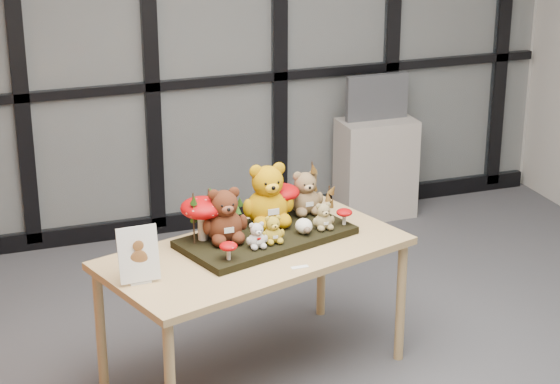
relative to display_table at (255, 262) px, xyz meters
name	(u,v)px	position (x,y,z in m)	size (l,w,h in m)	color
room_shell	(370,71)	(0.41, -0.41, 1.04)	(5.00, 5.00, 5.00)	#B6B4AC
glass_partition	(216,27)	(0.41, 2.06, 0.77)	(4.90, 0.06, 2.78)	#2D383F
display_table	(255,262)	(0.00, 0.00, 0.00)	(1.67, 1.18, 0.71)	tan
diorama_tray	(266,237)	(0.09, 0.09, 0.09)	(0.87, 0.44, 0.04)	black
bear_pooh_yellow	(267,191)	(0.14, 0.22, 0.28)	(0.28, 0.25, 0.36)	#C48804
bear_brown_medium	(224,212)	(-0.13, 0.08, 0.26)	(0.23, 0.21, 0.30)	#4B2111
bear_tan_back	(305,190)	(0.38, 0.30, 0.23)	(0.20, 0.18, 0.26)	olive
bear_small_yellow	(273,228)	(0.09, -0.02, 0.18)	(0.12, 0.11, 0.16)	gold
bear_white_bow	(257,234)	(-0.01, -0.06, 0.18)	(0.11, 0.10, 0.14)	beige
bear_beige_small	(323,214)	(0.39, 0.06, 0.18)	(0.12, 0.11, 0.15)	#9A8856
plush_cream_hedgehog	(304,225)	(0.27, 0.03, 0.15)	(0.07, 0.06, 0.09)	white
mushroom_back_left	(202,217)	(-0.23, 0.13, 0.23)	(0.22, 0.22, 0.24)	#990407
mushroom_back_right	(282,200)	(0.24, 0.26, 0.21)	(0.18, 0.18, 0.21)	#990407
mushroom_front_left	(228,250)	(-0.18, -0.15, 0.15)	(0.09, 0.09, 0.10)	#990407
mushroom_front_right	(344,216)	(0.51, 0.07, 0.15)	(0.08, 0.08, 0.09)	#990407
sprig_green_far_left	(194,219)	(-0.28, 0.09, 0.24)	(0.05, 0.05, 0.27)	#10370C
sprig_green_mid_left	(209,212)	(-0.18, 0.17, 0.23)	(0.05, 0.05, 0.25)	#10370C
sprig_dry_far_right	(312,187)	(0.42, 0.29, 0.25)	(0.05, 0.05, 0.28)	brown
sprig_dry_mid_right	(329,202)	(0.48, 0.19, 0.19)	(0.05, 0.05, 0.18)	brown
sprig_green_centre	(236,208)	(-0.02, 0.23, 0.21)	(0.05, 0.05, 0.20)	#10370C
sign_holder	(139,258)	(-0.62, -0.18, 0.19)	(0.19, 0.07, 0.27)	silver
label_card	(300,267)	(0.14, -0.27, 0.07)	(0.09, 0.03, 0.00)	white
cabinet	(376,168)	(1.52, 1.86, -0.28)	(0.54, 0.31, 0.72)	#ABA299
monitor	(377,97)	(1.52, 1.88, 0.24)	(0.46, 0.05, 0.33)	#4C4E53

